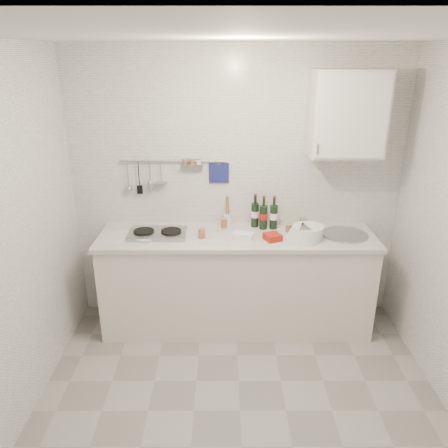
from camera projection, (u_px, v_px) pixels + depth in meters
name	position (u px, v px, depth m)	size (l,w,h in m)	color
floor	(240.00, 411.00, 3.15)	(3.00, 3.00, 0.00)	slate
ceiling	(246.00, 35.00, 2.25)	(3.00, 3.00, 0.00)	silver
back_wall	(236.00, 189.00, 4.01)	(3.00, 0.02, 2.50)	silver
wall_left	(1.00, 254.00, 2.70)	(0.02, 2.80, 2.50)	silver
counter	(237.00, 284.00, 4.03)	(2.44, 0.64, 0.96)	silver
wall_rail	(170.00, 172.00, 3.91)	(0.98, 0.09, 0.34)	#93969B
wall_cabinet	(347.00, 114.00, 3.59)	(0.60, 0.38, 0.70)	silver
plate_stack_hob	(146.00, 234.00, 3.82)	(0.32, 0.32, 0.03)	#4E60B1
plate_stack_sink	(306.00, 233.00, 3.75)	(0.33, 0.31, 0.12)	white
wine_bottles	(264.00, 212.00, 3.96)	(0.24, 0.13, 0.31)	black
butter_dish	(243.00, 236.00, 3.76)	(0.18, 0.09, 0.05)	white
strawberry_punnet	(273.00, 237.00, 3.74)	(0.13, 0.13, 0.05)	red
utensil_crock	(227.00, 219.00, 4.04)	(0.07, 0.07, 0.29)	white
jar_a	(224.00, 222.00, 4.00)	(0.06, 0.06, 0.09)	brown
jar_b	(303.00, 222.00, 4.04)	(0.07, 0.07, 0.08)	brown
jar_c	(289.00, 228.00, 3.91)	(0.06, 0.06, 0.07)	brown
jar_d	(202.00, 233.00, 3.77)	(0.06, 0.06, 0.09)	brown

